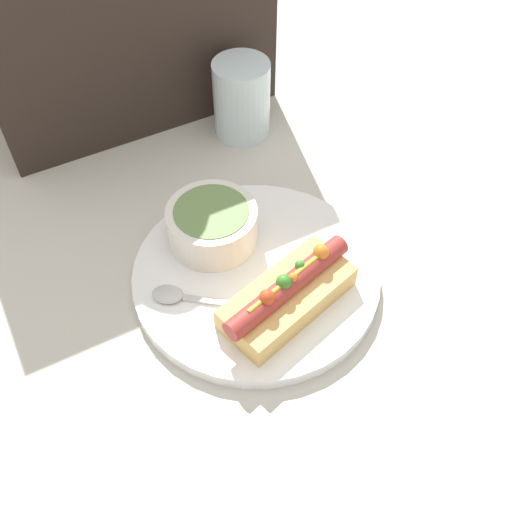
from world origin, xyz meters
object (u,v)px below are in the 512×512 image
(spoon, at_px, (191,298))
(drinking_glass, at_px, (242,99))
(hot_dog, at_px, (288,294))
(soup_bowl, at_px, (212,224))

(spoon, bearing_deg, drinking_glass, -89.63)
(hot_dog, xyz_separation_m, spoon, (-0.09, 0.06, -0.02))
(hot_dog, relative_size, spoon, 1.20)
(hot_dog, distance_m, soup_bowl, 0.13)
(drinking_glass, bearing_deg, soup_bowl, -126.28)
(hot_dog, xyz_separation_m, drinking_glass, (0.11, 0.31, 0.02))
(hot_dog, relative_size, soup_bowl, 1.57)
(soup_bowl, height_order, drinking_glass, drinking_glass)
(hot_dog, bearing_deg, drinking_glass, 55.31)
(hot_dog, distance_m, spoon, 0.11)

